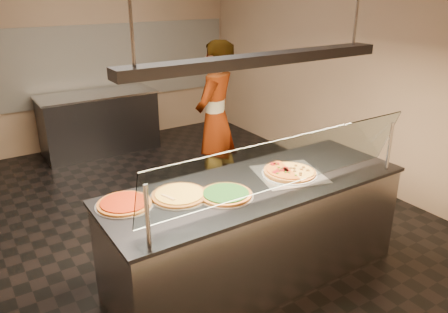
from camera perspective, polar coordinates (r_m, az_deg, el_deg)
ground at (r=5.08m, az=-6.04°, el=-7.81°), size 5.00×6.00×0.02m
wall_back at (r=7.33m, az=-17.66°, el=12.95°), size 5.00×0.02×3.00m
wall_right at (r=6.06m, az=15.41°, el=11.57°), size 0.02×6.00×3.00m
tile_band at (r=7.33m, az=-17.41°, el=11.39°), size 4.90×0.02×1.20m
serving_counter at (r=3.88m, az=4.13°, el=-9.69°), size 2.63×0.94×0.93m
sneeze_guard at (r=3.30m, az=8.05°, el=-0.90°), size 2.39×0.18×0.54m
perforated_tray at (r=3.85m, az=8.50°, el=-2.24°), size 0.68×0.68×0.01m
half_pizza_pepperoni at (r=3.77m, az=7.26°, el=-2.21°), size 0.34×0.50×0.05m
half_pizza_sausage at (r=3.90m, az=9.71°, el=-1.62°), size 0.34×0.50×0.04m
pizza_spinach at (r=3.42m, az=0.20°, el=-4.93°), size 0.44×0.44×0.03m
pizza_cheese at (r=3.44m, az=-5.87°, el=-4.97°), size 0.46×0.46×0.03m
pizza_tomato at (r=3.37m, az=-12.90°, el=-5.99°), size 0.44×0.44×0.03m
pizza_spatula at (r=3.37m, az=-6.35°, el=-5.32°), size 0.23×0.22×0.02m
prep_table at (r=7.10m, az=-15.98°, el=4.29°), size 1.75×0.74×0.93m
worker at (r=5.32m, az=-1.13°, el=4.86°), size 0.82×0.75×1.89m
heat_lamp_housing at (r=3.36m, az=4.82°, el=12.52°), size 2.30×0.18×0.08m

